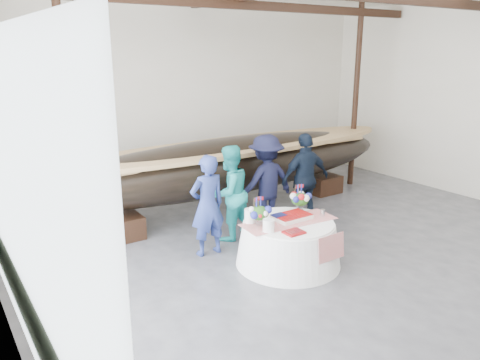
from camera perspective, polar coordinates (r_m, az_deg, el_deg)
floor at (r=7.68m, az=17.39°, el=-11.49°), size 10.00×12.00×0.01m
wall_back at (r=11.57m, az=-5.67°, el=9.87°), size 10.00×0.02×4.50m
wall_left at (r=4.30m, az=-26.02°, el=-1.69°), size 0.02×12.00×4.50m
pavilion_structure at (r=7.34m, az=15.51°, el=19.77°), size 9.80×11.76×4.50m
open_bay at (r=5.38m, az=-26.61°, el=-3.22°), size 0.03×7.00×3.20m
longboat_display at (r=9.98m, az=-1.04°, el=1.87°), size 8.57×1.71×1.61m
banquet_table at (r=7.72m, az=5.91°, el=-7.63°), size 1.71×1.71×0.74m
tabletop_items at (r=7.62m, az=4.97°, el=-3.73°), size 1.62×1.01×0.40m
guest_woman_blue at (r=7.89m, az=-3.99°, el=-3.12°), size 0.64×0.42×1.75m
guest_woman_teal at (r=8.52m, az=-1.31°, el=-1.59°), size 0.96×0.81×1.76m
guest_man_left at (r=9.07m, az=3.18°, el=-0.23°), size 1.21×0.71×1.85m
guest_man_right at (r=9.40m, az=7.96°, el=0.16°), size 1.12×0.56×1.84m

